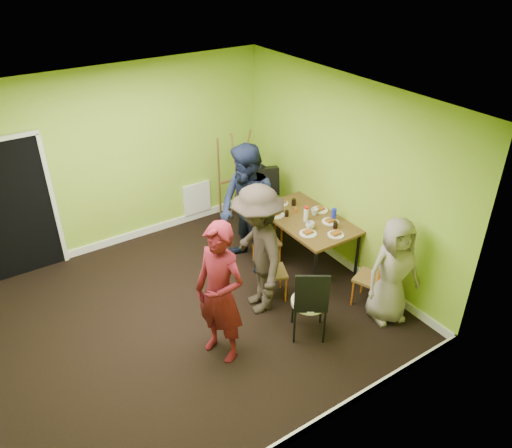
{
  "coord_description": "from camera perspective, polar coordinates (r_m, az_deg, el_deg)",
  "views": [
    {
      "loc": [
        -2.04,
        -4.67,
        4.37
      ],
      "look_at": [
        1.05,
        0.0,
        1.06
      ],
      "focal_mm": 35.0,
      "sensor_mm": 36.0,
      "label": 1
    }
  ],
  "objects": [
    {
      "name": "thermos",
      "position": [
        7.19,
        5.75,
        1.07
      ],
      "size": [
        0.07,
        0.07,
        0.2
      ],
      "primitive_type": "cylinder",
      "color": "white",
      "rests_on": "dining_table"
    },
    {
      "name": "easel",
      "position": [
        8.36,
        -2.74,
        5.23
      ],
      "size": [
        0.64,
        0.61,
        1.61
      ],
      "color": "brown",
      "rests_on": "ground"
    },
    {
      "name": "glass_mid",
      "position": [
        7.31,
        3.54,
        1.23
      ],
      "size": [
        0.06,
        0.06,
        0.1
      ],
      "primitive_type": "cylinder",
      "color": "black",
      "rests_on": "dining_table"
    },
    {
      "name": "plate_near_left",
      "position": [
        7.34,
        2.26,
        1.07
      ],
      "size": [
        0.25,
        0.25,
        0.01
      ],
      "primitive_type": "cylinder",
      "color": "white",
      "rests_on": "dining_table"
    },
    {
      "name": "dining_table",
      "position": [
        7.32,
        5.84,
        0.27
      ],
      "size": [
        0.9,
        1.5,
        0.75
      ],
      "color": "black",
      "rests_on": "ground"
    },
    {
      "name": "chair_bentwood",
      "position": [
        6.04,
        6.19,
        -8.67
      ],
      "size": [
        0.55,
        0.56,
        1.03
      ],
      "rotation": [
        0.0,
        0.0,
        -0.59
      ],
      "color": "black",
      "rests_on": "ground"
    },
    {
      "name": "person_back_end",
      "position": [
        8.06,
        -0.21,
        3.91
      ],
      "size": [
        0.93,
        0.49,
        1.51
      ],
      "primitive_type": "imported",
      "rotation": [
        0.0,
        0.0,
        3.0
      ],
      "color": "black",
      "rests_on": "ground"
    },
    {
      "name": "orange_bottle",
      "position": [
        7.41,
        4.51,
        1.6
      ],
      "size": [
        0.04,
        0.04,
        0.08
      ],
      "primitive_type": "cylinder",
      "color": "orange",
      "rests_on": "dining_table"
    },
    {
      "name": "glass_back",
      "position": [
        7.61,
        4.33,
        2.51
      ],
      "size": [
        0.07,
        0.07,
        0.1
      ],
      "primitive_type": "cylinder",
      "color": "black",
      "rests_on": "dining_table"
    },
    {
      "name": "cup_a",
      "position": [
        7.03,
        6.21,
        -0.15
      ],
      "size": [
        0.13,
        0.13,
        0.1
      ],
      "primitive_type": "imported",
      "color": "white",
      "rests_on": "dining_table"
    },
    {
      "name": "person_left_far",
      "position": [
        7.05,
        -0.97,
        1.62
      ],
      "size": [
        0.84,
        1.02,
        1.91
      ],
      "primitive_type": "imported",
      "rotation": [
        0.0,
        0.0,
        -1.44
      ],
      "color": "black",
      "rests_on": "ground"
    },
    {
      "name": "chair_left_far",
      "position": [
        7.31,
        0.7,
        -1.53
      ],
      "size": [
        0.44,
        0.43,
        0.87
      ],
      "rotation": [
        0.0,
        0.0,
        -1.81
      ],
      "color": "orange",
      "rests_on": "ground"
    },
    {
      "name": "ground",
      "position": [
        6.72,
        -7.61,
        -10.37
      ],
      "size": [
        5.0,
        5.0,
        0.0
      ],
      "primitive_type": "plane",
      "color": "black",
      "rests_on": "ground"
    },
    {
      "name": "person_front_end",
      "position": [
        6.43,
        15.4,
        -5.19
      ],
      "size": [
        0.81,
        0.63,
        1.46
      ],
      "primitive_type": "imported",
      "rotation": [
        0.0,
        0.0,
        -0.26
      ],
      "color": "gray",
      "rests_on": "ground"
    },
    {
      "name": "blue_bottle",
      "position": [
        7.24,
        8.88,
        1.05
      ],
      "size": [
        0.07,
        0.07,
        0.19
      ],
      "primitive_type": "cylinder",
      "color": "#1925C1",
      "rests_on": "dining_table"
    },
    {
      "name": "chair_front_end",
      "position": [
        6.71,
        13.56,
        -5.69
      ],
      "size": [
        0.48,
        0.48,
        0.89
      ],
      "rotation": [
        0.0,
        0.0,
        0.38
      ],
      "color": "orange",
      "rests_on": "ground"
    },
    {
      "name": "plate_far_front",
      "position": [
        6.95,
        9.1,
        -1.22
      ],
      "size": [
        0.23,
        0.23,
        0.01
      ],
      "primitive_type": "cylinder",
      "color": "white",
      "rests_on": "dining_table"
    },
    {
      "name": "plate_wall_front",
      "position": [
        7.25,
        8.48,
        0.27
      ],
      "size": [
        0.24,
        0.24,
        0.01
      ],
      "primitive_type": "cylinder",
      "color": "white",
      "rests_on": "dining_table"
    },
    {
      "name": "plate_wall_back",
      "position": [
        7.52,
        7.29,
        1.59
      ],
      "size": [
        0.25,
        0.25,
        0.01
      ],
      "primitive_type": "cylinder",
      "color": "white",
      "rests_on": "dining_table"
    },
    {
      "name": "person_standing",
      "position": [
        5.61,
        -4.12,
        -7.93
      ],
      "size": [
        0.63,
        0.75,
        1.77
      ],
      "primitive_type": "imported",
      "rotation": [
        0.0,
        0.0,
        -1.2
      ],
      "color": "#570E18",
      "rests_on": "ground"
    },
    {
      "name": "room_walls",
      "position": [
        6.14,
        -8.61,
        -3.24
      ],
      "size": [
        5.04,
        4.54,
        2.82
      ],
      "color": "#97B72F",
      "rests_on": "ground"
    },
    {
      "name": "plate_far_back",
      "position": [
        7.66,
        2.9,
        2.39
      ],
      "size": [
        0.22,
        0.22,
        0.01
      ],
      "primitive_type": "cylinder",
      "color": "white",
      "rests_on": "dining_table"
    },
    {
      "name": "chair_back_end",
      "position": [
        7.94,
        0.99,
        3.96
      ],
      "size": [
        0.63,
        0.68,
        1.15
      ],
      "rotation": [
        0.0,
        0.0,
        2.79
      ],
      "color": "orange",
      "rests_on": "ground"
    },
    {
      "name": "cup_b",
      "position": [
        7.38,
        6.71,
        1.4
      ],
      "size": [
        0.11,
        0.11,
        0.1
      ],
      "primitive_type": "imported",
      "color": "white",
      "rests_on": "dining_table"
    },
    {
      "name": "chair_left_near",
      "position": [
        6.68,
        1.31,
        -4.98
      ],
      "size": [
        0.47,
        0.47,
        0.87
      ],
      "rotation": [
        0.0,
        0.0,
        -1.96
      ],
      "color": "orange",
      "rests_on": "ground"
    },
    {
      "name": "person_left_near",
      "position": [
        6.28,
        0.23,
        -3.06
      ],
      "size": [
        0.94,
        1.29,
        1.79
      ],
      "primitive_type": "imported",
      "rotation": [
        0.0,
        0.0,
        -1.83
      ],
      "color": "black",
      "rests_on": "ground"
    },
    {
      "name": "plate_near_right",
      "position": [
        6.92,
        5.96,
        -1.08
      ],
      "size": [
        0.24,
        0.24,
        0.01
      ],
      "primitive_type": "cylinder",
      "color": "white",
      "rests_on": "dining_table"
    },
    {
      "name": "glass_front",
      "position": [
        7.09,
        9.06,
        -0.1
      ],
      "size": [
        0.07,
        0.07,
        0.1
      ],
      "primitive_type": "cylinder",
      "color": "black",
      "rests_on": "dining_table"
    }
  ]
}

